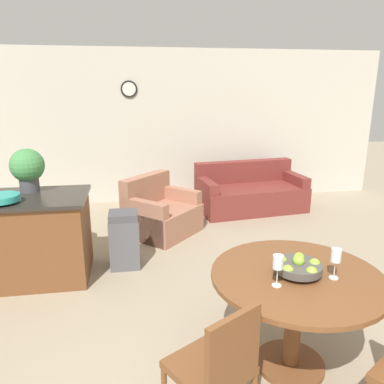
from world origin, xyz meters
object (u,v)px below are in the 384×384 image
Objects in this scene: dining_table at (295,296)px; trash_bin at (124,240)px; potted_plant at (27,168)px; armchair at (161,214)px; wine_glass_left at (278,263)px; kitchen_island at (29,238)px; dining_chair_near_left at (217,366)px; fruit_bowl at (298,266)px; wine_glass_right at (336,257)px; teal_bowl at (2,198)px; couch at (250,193)px.

trash_bin is at bearing 123.69° from dining_table.
armchair is at bearing 30.98° from potted_plant.
kitchen_island is (-2.07, 1.89, -0.47)m from wine_glass_left.
wine_glass_left is at bearing -147.92° from dining_table.
dining_table is 0.85m from dining_chair_near_left.
potted_plant is 0.71× the size of trash_bin.
dining_chair_near_left reaches higher than dining_table.
kitchen_island is at bearing 94.24° from dining_chair_near_left.
kitchen_island is (-2.27, 1.76, -0.36)m from fruit_bowl.
wine_glass_right reaches higher than trash_bin.
trash_bin is 1.10m from armchair.
teal_bowl is (-2.41, 1.55, 0.16)m from fruit_bowl.
dining_table is 2.98m from armchair.
wine_glass_left and wine_glass_right have the same top height.
wine_glass_left is 1.00× the size of wine_glass_right.
dining_table reaches higher than trash_bin.
potted_plant reaches higher than fruit_bowl.
couch is at bearing 74.61° from wine_glass_left.
wine_glass_left is 0.18× the size of armchair.
fruit_bowl is at bearing -121.97° from armchair.
dining_chair_near_left is at bearing -57.57° from potted_plant.
wine_glass_right is at bearing -36.66° from kitchen_island.
fruit_bowl is at bearing 21.00° from dining_table.
kitchen_island is 1.93× the size of trash_bin.
dining_table is at bearing -32.78° from teal_bowl.
trash_bin is at bearing 126.78° from wine_glass_right.
wine_glass_left reaches higher than kitchen_island.
wine_glass_right is 0.33× the size of trash_bin.
wine_glass_left is 0.33× the size of trash_bin.
fruit_bowl is 3.85m from couch.
dining_chair_near_left is at bearing -144.36° from dining_table.
armchair is at bearing 35.98° from kitchen_island.
potted_plant reaches higher than dining_table.
wine_glass_left is 0.66× the size of teal_bowl.
wine_glass_left is (-0.21, -0.13, 0.10)m from fruit_bowl.
teal_bowl reaches higher than fruit_bowl.
dining_chair_near_left is 2.99m from potted_plant.
wine_glass_right is 3.14m from kitchen_island.
dining_chair_near_left is at bearing -117.06° from couch.
fruit_bowl is at bearing -56.27° from trash_bin.
wine_glass_right is (0.22, -0.09, 0.34)m from dining_table.
couch reaches higher than dining_table.
couch is (2.11, 1.84, -0.05)m from trash_bin.
dining_table is at bearing -159.00° from fruit_bowl.
armchair is at bearing 104.78° from dining_table.
wine_glass_right is 0.18× the size of armchair.
kitchen_island is (-2.49, 1.86, -0.47)m from wine_glass_right.
armchair is (1.52, 1.10, -0.19)m from kitchen_island.
teal_bowl is at bearing 147.25° from fruit_bowl.
armchair is at bearing 100.42° from wine_glass_left.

